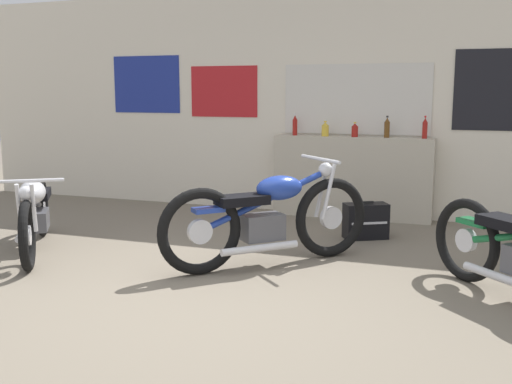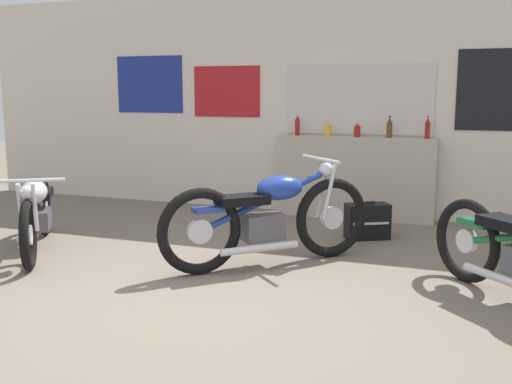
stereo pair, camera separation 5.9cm
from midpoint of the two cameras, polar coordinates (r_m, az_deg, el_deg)
ground_plane at (r=4.49m, az=-5.15°, el=-10.49°), size 24.00×24.00×0.00m
wall_back at (r=7.60m, az=6.49°, el=8.49°), size 10.00×0.07×2.80m
sill_counter at (r=7.40m, az=9.56°, el=1.36°), size 1.93×0.28×1.00m
bottle_leftmost at (r=7.49m, az=4.19°, el=6.32°), size 0.06×0.06×0.27m
bottle_left_center at (r=7.37m, az=7.06°, el=5.92°), size 0.09×0.09×0.19m
bottle_center at (r=7.30m, az=9.84°, el=5.80°), size 0.08×0.08×0.18m
bottle_right_center at (r=7.26m, az=12.82°, el=5.96°), size 0.06×0.06×0.26m
bottle_rightmost at (r=7.22m, az=16.24°, el=5.82°), size 0.06×0.06×0.26m
motorcycle_blue at (r=5.30m, az=1.59°, el=-2.38°), size 1.51×1.52×0.95m
motorcycle_silver at (r=6.17m, az=-19.93°, el=-1.73°), size 1.14×1.65×0.78m
hard_case_black at (r=6.42m, az=10.81°, el=-2.75°), size 0.50×0.41×0.40m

